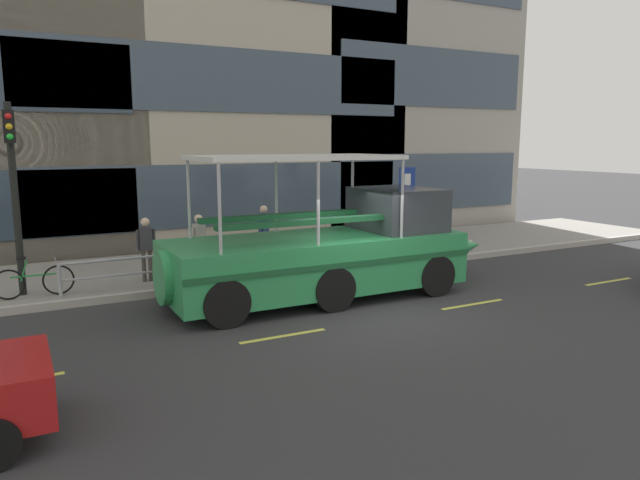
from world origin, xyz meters
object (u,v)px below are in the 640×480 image
Objects in this scene: leaned_bicycle at (34,281)px; pedestrian_mid_left at (264,228)px; pedestrian_mid_right at (199,239)px; pedestrian_near_stern at (146,243)px; traffic_light_pole at (14,181)px; pedestrian_near_bow at (352,223)px; duck_tour_boat at (335,251)px; parking_sign at (406,195)px.

pedestrian_mid_left reaches higher than leaned_bicycle.
pedestrian_mid_right is 1.00× the size of pedestrian_near_stern.
traffic_light_pole reaches higher than pedestrian_near_stern.
pedestrian_near_bow is 6.59m from pedestrian_near_stern.
pedestrian_near_stern is (-1.41, -0.12, 0.00)m from pedestrian_mid_right.
leaned_bicycle is 0.20× the size of duck_tour_boat.
duck_tour_boat is 4.50m from pedestrian_near_bow.
pedestrian_near_bow reaches higher than pedestrian_mid_right.
pedestrian_mid_right is 1.41m from pedestrian_near_stern.
pedestrian_near_stern is (-6.55, -0.75, -0.02)m from pedestrian_near_bow.
leaned_bicycle is 1.03× the size of pedestrian_mid_left.
pedestrian_mid_right is (-5.14, -0.63, -0.02)m from pedestrian_near_bow.
traffic_light_pole is at bearing -177.55° from pedestrian_mid_right.
pedestrian_near_stern is at bearing -173.50° from pedestrian_near_bow.
pedestrian_mid_left is (6.22, 1.26, 0.65)m from leaned_bicycle.
leaned_bicycle is 7.01m from duck_tour_boat.
traffic_light_pole is 2.60× the size of pedestrian_mid_left.
duck_tour_boat reaches higher than pedestrian_mid_right.
pedestrian_mid_right is at bearing 129.61° from duck_tour_boat.
leaned_bicycle is at bearing -168.57° from pedestrian_mid_left.
duck_tour_boat is 4.84m from pedestrian_near_stern.
traffic_light_pole is at bearing -175.06° from pedestrian_near_bow.
traffic_light_pole is 9.59m from pedestrian_near_bow.
pedestrian_near_bow reaches higher than leaned_bicycle.
pedestrian_near_bow is 0.99× the size of pedestrian_mid_left.
traffic_light_pole is 0.50× the size of duck_tour_boat.
traffic_light_pole is at bearing -178.66° from pedestrian_near_stern.
traffic_light_pole is 2.32m from leaned_bicycle.
pedestrian_mid_right is at bearing -173.01° from pedestrian_near_bow.
parking_sign is 5.20m from duck_tour_boat.
pedestrian_mid_left is 2.31m from pedestrian_mid_right.
duck_tour_boat is 3.78m from pedestrian_mid_left.
pedestrian_mid_left is (-4.51, 0.87, -0.85)m from parking_sign.
parking_sign is 8.14m from pedestrian_near_stern.
parking_sign is 0.31× the size of duck_tour_boat.
parking_sign reaches higher than pedestrian_mid_left.
duck_tour_boat is 3.89m from pedestrian_mid_right.
pedestrian_near_bow reaches higher than pedestrian_near_stern.
traffic_light_pole is at bearing -179.55° from parking_sign.
traffic_light_pole reaches higher than pedestrian_mid_left.
traffic_light_pole reaches higher than pedestrian_near_bow.
pedestrian_near_bow is 5.18m from pedestrian_mid_right.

